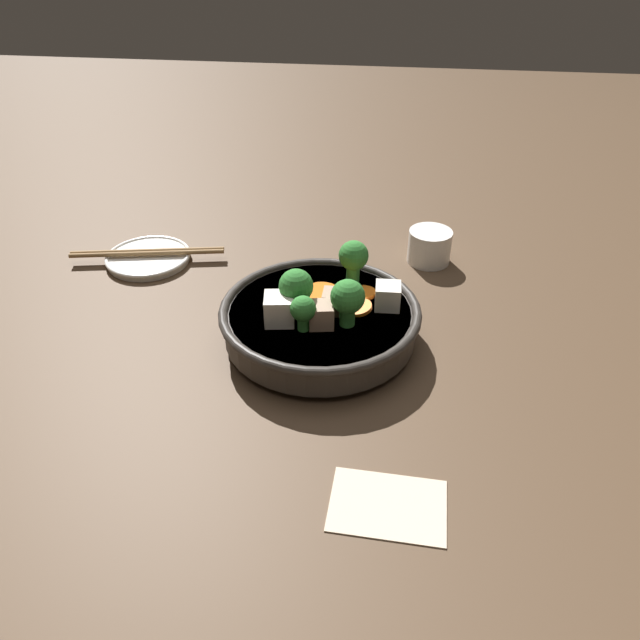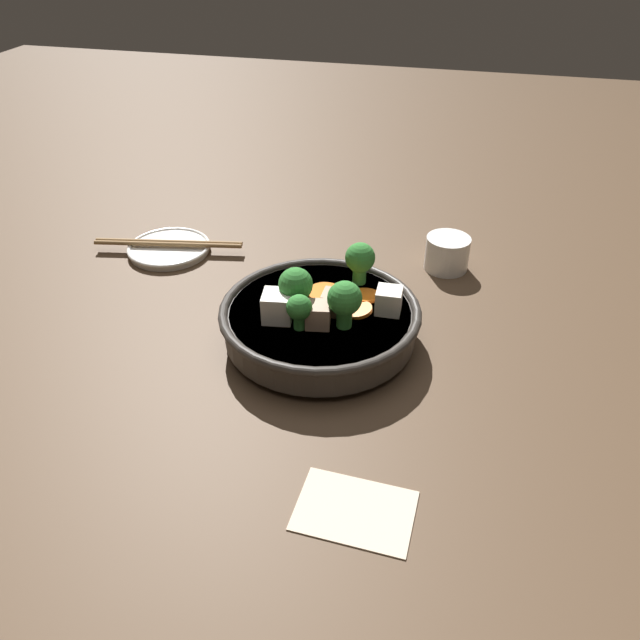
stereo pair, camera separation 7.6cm
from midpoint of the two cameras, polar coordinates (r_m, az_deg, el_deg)
The scene contains 6 objects.
ground_plane at distance 0.80m, azimuth 2.73°, elevation -1.99°, with size 3.00×3.00×0.00m, color #4C3826.
stirfry_bowl at distance 0.78m, azimuth 2.87°, elevation 0.17°, with size 0.25×0.25×0.11m.
side_saucer at distance 1.02m, azimuth -11.55°, elevation 6.38°, with size 0.13×0.13×0.01m.
tea_cup at distance 0.97m, azimuth 13.78°, elevation 5.92°, with size 0.07×0.07×0.05m.
napkin at distance 0.61m, azimuth 6.94°, elevation -17.03°, with size 0.11×0.08×0.00m.
chopsticks_pair at distance 1.01m, azimuth -11.62°, elevation 6.85°, with size 0.23×0.06×0.01m.
Camera 2 is at (0.16, -0.62, 0.48)m, focal length 35.00 mm.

